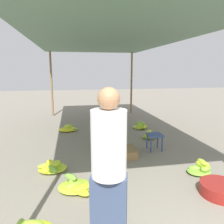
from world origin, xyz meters
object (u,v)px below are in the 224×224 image
object	(u,v)px
crate_mid	(124,152)
banana_pile_right_1	(149,135)
banana_pile_left_2	(52,167)
banana_pile_right_0	(200,169)
banana_pile_left_3	(68,129)
basin_black	(221,189)
vendor_foreground	(109,167)
banana_pile_right_3	(141,126)
crate_near	(108,141)
banana_pile_left_1	(76,186)
banana_pile_right_2	(120,117)
stool	(155,137)

from	to	relation	value
crate_mid	banana_pile_right_1	bearing A→B (deg)	48.17
banana_pile_left_2	banana_pile_right_0	xyz separation A→B (m)	(2.67, -0.61, 0.02)
banana_pile_left_3	crate_mid	world-z (taller)	banana_pile_left_3
basin_black	vendor_foreground	bearing A→B (deg)	-161.64
basin_black	banana_pile_right_1	size ratio (longest dim) A/B	1.59
banana_pile_right_3	crate_near	world-z (taller)	banana_pile_right_3
banana_pile_left_1	banana_pile_right_3	distance (m)	3.99
banana_pile_right_2	banana_pile_right_3	distance (m)	1.65
vendor_foreground	stool	xyz separation A→B (m)	(1.55, 2.60, -0.57)
basin_black	crate_near	xyz separation A→B (m)	(-1.30, 2.49, 0.02)
banana_pile_right_2	banana_pile_left_2	bearing A→B (deg)	-118.31
banana_pile_left_2	crate_near	size ratio (longest dim) A/B	1.18
crate_near	banana_pile_left_3	bearing A→B (deg)	121.83
banana_pile_left_1	banana_pile_right_2	xyz separation A→B (m)	(1.84, 4.98, -0.00)
vendor_foreground	banana_pile_left_3	world-z (taller)	vendor_foreground
vendor_foreground	banana_pile_left_2	world-z (taller)	vendor_foreground
vendor_foreground	crate_mid	bearing A→B (deg)	72.43
stool	banana_pile_right_3	xyz separation A→B (m)	(0.28, 1.90, -0.24)
banana_pile_right_3	crate_mid	size ratio (longest dim) A/B	0.97
vendor_foreground	crate_near	size ratio (longest dim) A/B	3.37
banana_pile_left_3	banana_pile_right_1	xyz separation A→B (m)	(2.20, -1.25, 0.03)
vendor_foreground	banana_pile_right_3	world-z (taller)	vendor_foreground
crate_mid	vendor_foreground	bearing A→B (deg)	-107.57
stool	banana_pile_right_1	world-z (taller)	stool
crate_mid	banana_pile_left_1	bearing A→B (deg)	-131.43
vendor_foreground	crate_mid	world-z (taller)	vendor_foreground
banana_pile_right_3	crate_near	size ratio (longest dim) A/B	1.00
banana_pile_right_2	crate_mid	world-z (taller)	same
banana_pile_left_2	banana_pile_right_1	world-z (taller)	banana_pile_right_1
banana_pile_right_3	banana_pile_left_2	bearing A→B (deg)	-134.81
banana_pile_left_1	banana_pile_right_0	size ratio (longest dim) A/B	1.33
banana_pile_left_2	banana_pile_right_1	size ratio (longest dim) A/B	1.55
banana_pile_left_3	crate_mid	bearing A→B (deg)	-62.58
stool	banana_pile_right_0	size ratio (longest dim) A/B	0.85
basin_black	banana_pile_left_1	world-z (taller)	banana_pile_left_1
banana_pile_right_1	banana_pile_right_2	distance (m)	2.68
banana_pile_right_0	banana_pile_right_1	xyz separation A→B (m)	(-0.19, 2.16, -0.00)
banana_pile_right_0	stool	bearing A→B (deg)	105.39
banana_pile_right_3	basin_black	bearing A→B (deg)	-90.10
basin_black	banana_pile_right_3	size ratio (longest dim) A/B	1.21
banana_pile_right_0	crate_mid	distance (m)	1.58
banana_pile_left_1	banana_pile_right_1	bearing A→B (deg)	48.38
banana_pile_left_2	banana_pile_right_0	world-z (taller)	banana_pile_right_0
stool	crate_mid	xyz separation A→B (m)	(-0.81, -0.25, -0.22)
vendor_foreground	banana_pile_right_2	world-z (taller)	vendor_foreground
banana_pile_left_1	banana_pile_right_1	size ratio (longest dim) A/B	1.57
banana_pile_left_2	banana_pile_right_2	world-z (taller)	banana_pile_left_2
banana_pile_right_0	banana_pile_left_3	bearing A→B (deg)	124.98
banana_pile_left_2	basin_black	bearing A→B (deg)	-26.58
banana_pile_right_2	banana_pile_left_1	bearing A→B (deg)	-110.28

